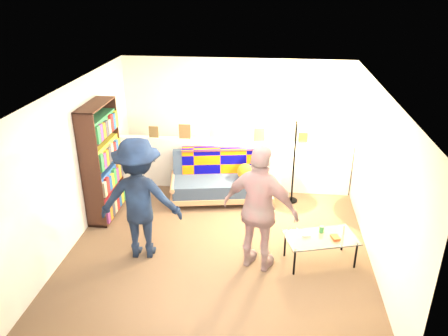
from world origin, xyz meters
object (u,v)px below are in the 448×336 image
coffee_table (321,239)px  person_right (260,210)px  bookshelf (102,165)px  floor_lamp (296,142)px  futon_sofa (222,180)px  person_left (140,199)px

coffee_table → person_right: size_ratio=0.61×
bookshelf → floor_lamp: bookshelf is taller
coffee_table → person_right: person_right is taller
futon_sofa → coffee_table: size_ratio=1.76×
bookshelf → floor_lamp: (3.23, 0.84, 0.23)m
futon_sofa → bookshelf: (-1.93, -0.80, 0.55)m
floor_lamp → person_left: size_ratio=0.89×
person_left → person_right: (1.72, -0.13, 0.01)m
bookshelf → coffee_table: bookshelf is taller
floor_lamp → person_left: person_left is taller
futon_sofa → floor_lamp: bearing=1.6°
coffee_table → person_left: size_ratio=0.61×
floor_lamp → bookshelf: bearing=-165.5°
coffee_table → floor_lamp: floor_lamp is taller
coffee_table → person_left: 2.66m
bookshelf → person_right: (2.69, -1.22, 0.00)m
bookshelf → coffee_table: size_ratio=1.76×
futon_sofa → bookshelf: bearing=-157.5°
coffee_table → person_left: person_left is taller
floor_lamp → person_left: bearing=-139.6°
bookshelf → coffee_table: bearing=-15.9°
futon_sofa → bookshelf: 2.16m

